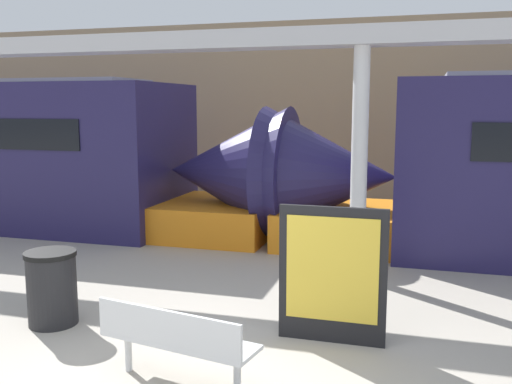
{
  "coord_description": "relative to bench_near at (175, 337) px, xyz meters",
  "views": [
    {
      "loc": [
        2.02,
        -4.25,
        2.65
      ],
      "look_at": [
        -0.28,
        3.63,
        1.4
      ],
      "focal_mm": 40.0,
      "sensor_mm": 36.0,
      "label": 1
    }
  ],
  "objects": [
    {
      "name": "support_column_near",
      "position": [
        1.25,
        4.04,
        1.26
      ],
      "size": [
        0.25,
        0.25,
        3.52
      ],
      "primitive_type": "cylinder",
      "color": "silver",
      "rests_on": "ground_plane"
    },
    {
      "name": "bench_near",
      "position": [
        0.0,
        0.0,
        0.0
      ],
      "size": [
        1.62,
        0.73,
        0.81
      ],
      "rotation": [
        0.0,
        0.0,
        -0.19
      ],
      "color": "silver",
      "rests_on": "ground_plane"
    },
    {
      "name": "station_wall",
      "position": [
        0.13,
        11.5,
        2.0
      ],
      "size": [
        56.0,
        0.2,
        5.0
      ],
      "primitive_type": "cube",
      "color": "#9E8460",
      "rests_on": "ground_plane"
    },
    {
      "name": "poster_board",
      "position": [
        1.25,
        1.47,
        0.28
      ],
      "size": [
        1.21,
        0.07,
        1.55
      ],
      "color": "black",
      "rests_on": "ground_plane"
    },
    {
      "name": "trash_bin",
      "position": [
        -2.1,
        1.06,
        -0.04
      ],
      "size": [
        0.62,
        0.62,
        0.91
      ],
      "color": "black",
      "rests_on": "ground_plane"
    },
    {
      "name": "canopy_beam",
      "position": [
        1.25,
        4.04,
        3.15
      ],
      "size": [
        28.0,
        0.6,
        0.28
      ],
      "primitive_type": "cube",
      "color": "#B7B7BC",
      "rests_on": "support_column_near"
    }
  ]
}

